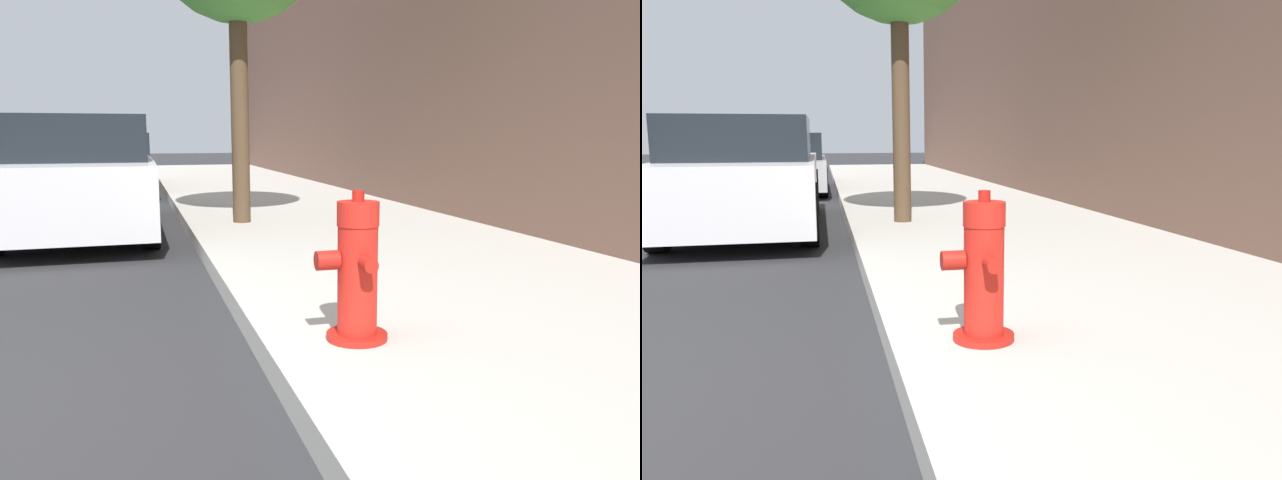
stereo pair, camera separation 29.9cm
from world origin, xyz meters
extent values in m
cube|color=beige|center=(3.39, 0.00, 0.08)|extent=(3.46, 40.00, 0.16)
cylinder|color=red|center=(2.15, 0.14, 0.18)|extent=(0.33, 0.33, 0.04)
cylinder|color=red|center=(2.15, 0.14, 0.48)|extent=(0.21, 0.21, 0.58)
cylinder|color=red|center=(2.15, 0.14, 0.83)|extent=(0.22, 0.22, 0.13)
cylinder|color=red|center=(2.15, 0.14, 0.93)|extent=(0.06, 0.06, 0.06)
cylinder|color=red|center=(2.15, -0.02, 0.60)|extent=(0.07, 0.10, 0.07)
cylinder|color=red|center=(2.15, 0.29, 0.60)|extent=(0.07, 0.10, 0.07)
cylinder|color=red|center=(1.99, 0.14, 0.60)|extent=(0.12, 0.10, 0.10)
cube|color=silver|center=(0.42, 5.51, 0.57)|extent=(1.73, 4.44, 0.74)
cube|color=black|center=(0.42, 5.34, 1.20)|extent=(1.59, 2.44, 0.51)
cylinder|color=black|center=(-0.37, 6.89, 0.36)|extent=(0.20, 0.72, 0.72)
cylinder|color=black|center=(1.20, 6.89, 0.36)|extent=(0.20, 0.72, 0.72)
cylinder|color=black|center=(1.20, 4.14, 0.36)|extent=(0.20, 0.72, 0.72)
cube|color=#B7B7BC|center=(0.57, 11.01, 0.45)|extent=(1.77, 4.18, 0.57)
cube|color=black|center=(0.57, 10.85, 1.00)|extent=(1.63, 2.30, 0.54)
cylinder|color=black|center=(-0.24, 12.31, 0.31)|extent=(0.20, 0.61, 0.61)
cylinder|color=black|center=(1.38, 12.31, 0.31)|extent=(0.20, 0.61, 0.61)
cylinder|color=black|center=(-0.24, 9.72, 0.31)|extent=(0.20, 0.61, 0.61)
cylinder|color=black|center=(1.38, 9.72, 0.31)|extent=(0.20, 0.61, 0.61)
cylinder|color=brown|center=(2.33, 4.80, 1.53)|extent=(0.22, 0.22, 2.75)
camera|label=1|loc=(1.05, -2.86, 1.24)|focal=35.00mm
camera|label=2|loc=(1.34, -2.94, 1.24)|focal=35.00mm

